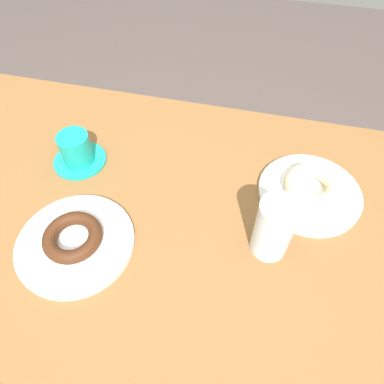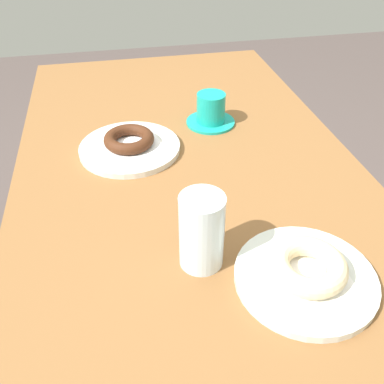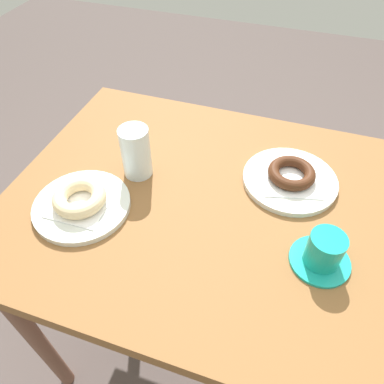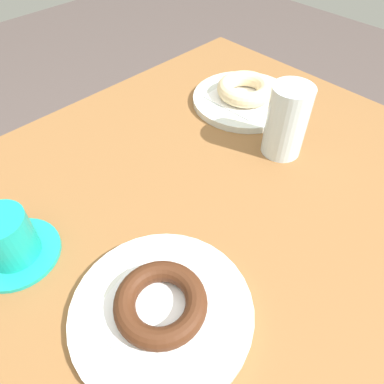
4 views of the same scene
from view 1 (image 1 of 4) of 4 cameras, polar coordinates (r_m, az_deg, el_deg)
name	(u,v)px [view 1 (image 1 of 4)]	position (r m, az deg, el deg)	size (l,w,h in m)	color
ground_plane	(147,316)	(1.47, -7.35, -19.37)	(6.00, 6.00, 0.00)	#514542
table	(118,217)	(0.86, -11.95, -4.09)	(1.29, 0.77, 0.76)	brown
plate_sugar_ring	(309,193)	(0.84, 18.61, -0.16)	(0.23, 0.23, 0.01)	silver
napkin_sugar_ring	(310,191)	(0.83, 18.76, 0.22)	(0.13, 0.13, 0.00)	white
donut_sugar_ring	(313,185)	(0.81, 19.09, 1.04)	(0.12, 0.12, 0.03)	beige
plate_chocolate_ring	(76,243)	(0.76, -18.44, -7.92)	(0.24, 0.24, 0.01)	silver
napkin_chocolate_ring	(75,241)	(0.75, -18.61, -7.58)	(0.14, 0.14, 0.00)	white
donut_chocolate_ring	(73,237)	(0.74, -18.91, -6.96)	(0.12, 0.12, 0.03)	#452312
water_glass	(274,228)	(0.68, 13.19, -5.78)	(0.07, 0.07, 0.14)	silver
coffee_cup	(77,151)	(0.88, -18.32, 6.45)	(0.13, 0.13, 0.08)	teal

